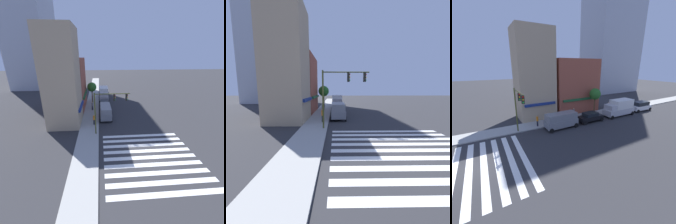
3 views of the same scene
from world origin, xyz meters
The scene contains 14 objects.
ground_plane centered at (0.00, 0.00, 0.00)m, with size 200.00×200.00×0.00m, color #2D2D30.
sidewalk_left centered at (0.00, 7.50, 0.07)m, with size 120.00×3.00×0.15m.
crosswalk_stripes centered at (0.00, 0.00, 0.00)m, with size 10.47×10.80×0.01m.
storefront_row centered at (14.54, 11.50, 6.35)m, with size 16.01×5.30×15.04m.
tower_distant centered at (44.55, 28.09, 28.48)m, with size 18.14×12.19×56.96m.
traffic_signal centered at (5.87, 4.61, 4.60)m, with size 0.32×4.97×6.34m.
van_grey centered at (12.05, 4.70, 1.29)m, with size 5.04×2.22×2.34m.
sedan_black centered at (17.64, 4.70, 0.84)m, with size 4.40×2.02×1.59m.
box_truck_silver centered at (24.51, 4.70, 1.59)m, with size 6.21×2.42×3.04m.
suv_white centered at (31.06, 4.70, 1.03)m, with size 4.75×2.12×1.94m.
pedestrian_white_shirt centered at (24.79, 7.73, 1.07)m, with size 0.32×0.32×1.77m.
pedestrian_orange_vest centered at (8.95, 6.75, 1.07)m, with size 0.32×0.32×1.77m.
pedestrian_grey_coat centered at (15.99, 7.34, 1.07)m, with size 0.32×0.32×1.77m.
street_tree centered at (20.81, 7.50, 3.98)m, with size 2.15×2.15×4.94m.
Camera 2 is at (-10.17, 5.07, 4.34)m, focal length 24.00 mm.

